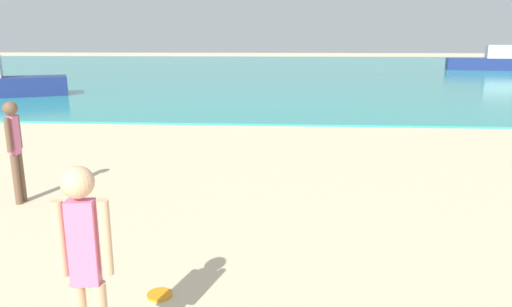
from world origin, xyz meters
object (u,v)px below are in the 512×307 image
person_standing (85,266)px  frisbee (160,295)px  boat_far (488,61)px  person_distant (15,146)px

person_standing → frisbee: bearing=-103.9°
frisbee → boat_far: 40.04m
frisbee → boat_far: bearing=64.2°
person_distant → boat_far: boat_far is taller
person_standing → frisbee: (0.13, 1.18, -0.89)m
boat_far → person_standing: bearing=76.2°
person_standing → boat_far: 41.16m
person_standing → person_distant: 4.50m
person_standing → boat_far: (17.57, 37.22, -0.15)m
frisbee → person_distant: 3.81m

